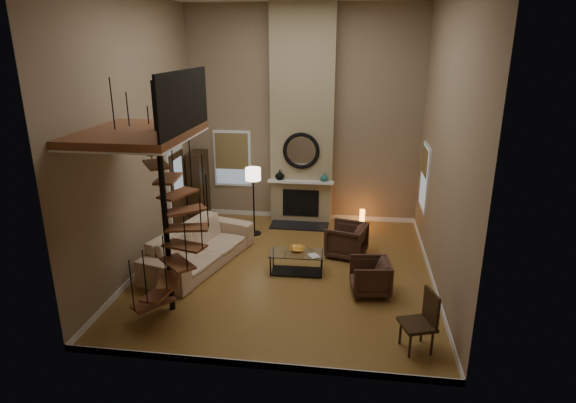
# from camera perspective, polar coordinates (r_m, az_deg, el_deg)

# --- Properties ---
(ground) EXTENTS (6.00, 6.50, 0.01)m
(ground) POSITION_cam_1_polar(r_m,az_deg,el_deg) (10.30, -0.31, -8.14)
(ground) COLOR #A27534
(ground) RESTS_ON ground
(back_wall) EXTENTS (6.00, 0.02, 5.50)m
(back_wall) POSITION_cam_1_polar(r_m,az_deg,el_deg) (12.57, 1.80, 9.94)
(back_wall) COLOR #8E795C
(back_wall) RESTS_ON ground
(front_wall) EXTENTS (6.00, 0.02, 5.50)m
(front_wall) POSITION_cam_1_polar(r_m,az_deg,el_deg) (6.29, -4.54, 1.29)
(front_wall) COLOR #8E795C
(front_wall) RESTS_ON ground
(left_wall) EXTENTS (0.02, 6.50, 5.50)m
(left_wall) POSITION_cam_1_polar(r_m,az_deg,el_deg) (10.25, -17.31, 7.20)
(left_wall) COLOR #8E795C
(left_wall) RESTS_ON ground
(right_wall) EXTENTS (0.02, 6.50, 5.50)m
(right_wall) POSITION_cam_1_polar(r_m,az_deg,el_deg) (9.45, 18.08, 6.24)
(right_wall) COLOR #8E795C
(right_wall) RESTS_ON ground
(baseboard_back) EXTENTS (6.00, 0.02, 0.12)m
(baseboard_back) POSITION_cam_1_polar(r_m,az_deg,el_deg) (13.23, 1.68, -1.67)
(baseboard_back) COLOR white
(baseboard_back) RESTS_ON ground
(baseboard_front) EXTENTS (6.00, 0.02, 0.12)m
(baseboard_front) POSITION_cam_1_polar(r_m,az_deg,el_deg) (7.54, -3.99, -18.64)
(baseboard_front) COLOR white
(baseboard_front) RESTS_ON ground
(baseboard_left) EXTENTS (0.02, 6.50, 0.12)m
(baseboard_left) POSITION_cam_1_polar(r_m,az_deg,el_deg) (11.05, -15.95, -6.59)
(baseboard_left) COLOR white
(baseboard_left) RESTS_ON ground
(baseboard_right) EXTENTS (0.02, 6.50, 0.12)m
(baseboard_right) POSITION_cam_1_polar(r_m,az_deg,el_deg) (10.32, 16.55, -8.50)
(baseboard_right) COLOR white
(baseboard_right) RESTS_ON ground
(chimney_breast) EXTENTS (1.60, 0.38, 5.50)m
(chimney_breast) POSITION_cam_1_polar(r_m,az_deg,el_deg) (12.39, 1.70, 9.82)
(chimney_breast) COLOR #998B63
(chimney_breast) RESTS_ON ground
(hearth) EXTENTS (1.50, 0.60, 0.04)m
(hearth) POSITION_cam_1_polar(r_m,az_deg,el_deg) (12.62, 1.35, -2.87)
(hearth) COLOR black
(hearth) RESTS_ON ground
(firebox) EXTENTS (0.95, 0.02, 0.72)m
(firebox) POSITION_cam_1_polar(r_m,az_deg,el_deg) (12.71, 1.51, -0.17)
(firebox) COLOR black
(firebox) RESTS_ON chimney_breast
(mantel) EXTENTS (1.70, 0.18, 0.06)m
(mantel) POSITION_cam_1_polar(r_m,az_deg,el_deg) (12.46, 1.50, 2.33)
(mantel) COLOR white
(mantel) RESTS_ON chimney_breast
(mirror_frame) EXTENTS (0.94, 0.10, 0.94)m
(mirror_frame) POSITION_cam_1_polar(r_m,az_deg,el_deg) (12.32, 1.56, 5.98)
(mirror_frame) COLOR black
(mirror_frame) RESTS_ON chimney_breast
(mirror_disc) EXTENTS (0.80, 0.01, 0.80)m
(mirror_disc) POSITION_cam_1_polar(r_m,az_deg,el_deg) (12.33, 1.56, 5.99)
(mirror_disc) COLOR white
(mirror_disc) RESTS_ON chimney_breast
(vase_left) EXTENTS (0.24, 0.24, 0.25)m
(vase_left) POSITION_cam_1_polar(r_m,az_deg,el_deg) (12.52, -0.98, 3.15)
(vase_left) COLOR black
(vase_left) RESTS_ON mantel
(vase_right) EXTENTS (0.20, 0.20, 0.21)m
(vase_right) POSITION_cam_1_polar(r_m,az_deg,el_deg) (12.41, 4.28, 2.87)
(vase_right) COLOR #195A56
(vase_right) RESTS_ON mantel
(window_back) EXTENTS (1.02, 0.06, 1.52)m
(window_back) POSITION_cam_1_polar(r_m,az_deg,el_deg) (13.09, -6.59, 5.14)
(window_back) COLOR white
(window_back) RESTS_ON back_wall
(window_right) EXTENTS (0.06, 1.02, 1.52)m
(window_right) POSITION_cam_1_polar(r_m,az_deg,el_deg) (11.63, 15.81, 2.90)
(window_right) COLOR white
(window_right) RESTS_ON right_wall
(entry_door) EXTENTS (0.10, 1.05, 2.16)m
(entry_door) POSITION_cam_1_polar(r_m,az_deg,el_deg) (12.25, -12.91, 1.08)
(entry_door) COLOR white
(entry_door) RESTS_ON ground
(loft) EXTENTS (1.70, 2.20, 1.09)m
(loft) POSITION_cam_1_polar(r_m,az_deg,el_deg) (8.16, -16.72, 8.04)
(loft) COLOR brown
(loft) RESTS_ON left_wall
(spiral_stair) EXTENTS (1.47, 1.47, 4.06)m
(spiral_stair) POSITION_cam_1_polar(r_m,az_deg,el_deg) (8.43, -14.17, -1.66)
(spiral_stair) COLOR black
(spiral_stair) RESTS_ON ground
(hutch) EXTENTS (0.37, 0.80, 1.78)m
(hutch) POSITION_cam_1_polar(r_m,az_deg,el_deg) (13.12, -10.52, 1.94)
(hutch) COLOR #312010
(hutch) RESTS_ON ground
(sofa) EXTENTS (1.87, 3.07, 0.84)m
(sofa) POSITION_cam_1_polar(r_m,az_deg,el_deg) (10.62, -10.38, -5.23)
(sofa) COLOR tan
(sofa) RESTS_ON ground
(armchair_near) EXTENTS (1.02, 1.00, 0.76)m
(armchair_near) POSITION_cam_1_polar(r_m,az_deg,el_deg) (10.91, 7.28, -4.63)
(armchair_near) COLOR #432A1F
(armchair_near) RESTS_ON ground
(armchair_far) EXTENTS (0.82, 0.80, 0.67)m
(armchair_far) POSITION_cam_1_polar(r_m,az_deg,el_deg) (9.40, 10.08, -8.72)
(armchair_far) COLOR #432A1F
(armchair_far) RESTS_ON ground
(coffee_table) EXTENTS (1.16, 0.60, 0.44)m
(coffee_table) POSITION_cam_1_polar(r_m,az_deg,el_deg) (10.08, 1.03, -6.91)
(coffee_table) COLOR silver
(coffee_table) RESTS_ON ground
(bowl) EXTENTS (0.34, 0.34, 0.08)m
(bowl) POSITION_cam_1_polar(r_m,az_deg,el_deg) (10.04, 1.07, -5.69)
(bowl) COLOR #C17B22
(bowl) RESTS_ON coffee_table
(book) EXTENTS (0.29, 0.31, 0.02)m
(book) POSITION_cam_1_polar(r_m,az_deg,el_deg) (9.84, 2.96, -6.45)
(book) COLOR gray
(book) RESTS_ON coffee_table
(floor_lamp) EXTENTS (0.37, 0.37, 1.70)m
(floor_lamp) POSITION_cam_1_polar(r_m,az_deg,el_deg) (11.72, -4.13, 2.60)
(floor_lamp) COLOR black
(floor_lamp) RESTS_ON ground
(accent_lamp) EXTENTS (0.13, 0.13, 0.48)m
(accent_lamp) POSITION_cam_1_polar(r_m,az_deg,el_deg) (12.60, 8.72, -2.00)
(accent_lamp) COLOR orange
(accent_lamp) RESTS_ON ground
(side_chair) EXTENTS (0.62, 0.62, 1.01)m
(side_chair) POSITION_cam_1_polar(r_m,az_deg,el_deg) (7.93, 15.62, -13.22)
(side_chair) COLOR #312010
(side_chair) RESTS_ON ground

